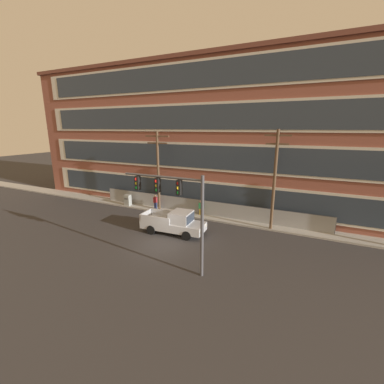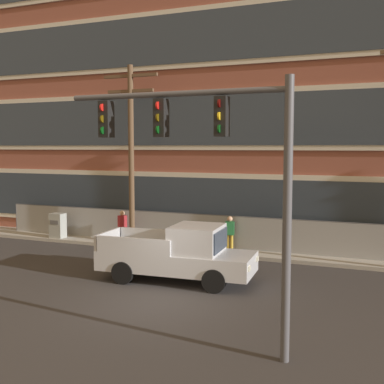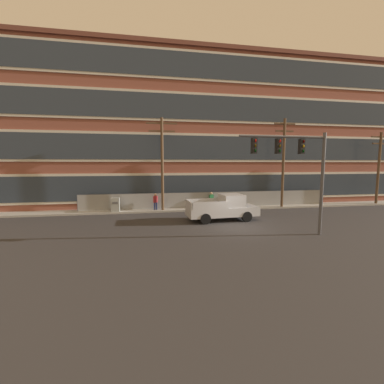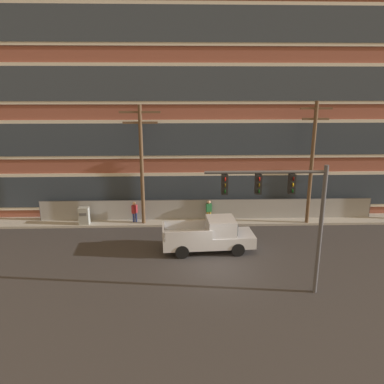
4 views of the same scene
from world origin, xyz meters
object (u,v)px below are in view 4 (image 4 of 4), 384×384
at_px(pickup_truck_silver, 210,236).
at_px(pedestrian_near_cabinet, 209,210).
at_px(electrical_cabinet, 84,217).
at_px(pedestrian_by_fence, 135,211).
at_px(utility_pole_midblock, 312,159).
at_px(traffic_signal_mast, 286,202).
at_px(utility_pole_near_corner, 142,160).

xyz_separation_m(pickup_truck_silver, pedestrian_near_cabinet, (0.28, 4.99, 0.01)).
height_order(pickup_truck_silver, electrical_cabinet, pickup_truck_silver).
bearing_deg(pedestrian_by_fence, pedestrian_near_cabinet, 1.69).
relative_size(electrical_cabinet, pedestrian_by_fence, 0.84).
height_order(utility_pole_midblock, pedestrian_by_fence, utility_pole_midblock).
bearing_deg(pickup_truck_silver, electrical_cabinet, 152.83).
bearing_deg(traffic_signal_mast, utility_pole_near_corner, 127.92).
xyz_separation_m(electrical_cabinet, pedestrian_by_fence, (3.58, 0.34, 0.27)).
distance_m(utility_pole_midblock, electrical_cabinet, 16.67).
height_order(electrical_cabinet, pedestrian_near_cabinet, pedestrian_near_cabinet).
bearing_deg(utility_pole_near_corner, utility_pole_midblock, -1.30).
height_order(traffic_signal_mast, pedestrian_near_cabinet, traffic_signal_mast).
height_order(pickup_truck_silver, utility_pole_midblock, utility_pole_midblock).
relative_size(traffic_signal_mast, pickup_truck_silver, 1.11).
distance_m(utility_pole_near_corner, electrical_cabinet, 5.90).
bearing_deg(pedestrian_near_cabinet, electrical_cabinet, -176.80).
relative_size(traffic_signal_mast, utility_pole_midblock, 0.72).
bearing_deg(traffic_signal_mast, electrical_cabinet, 141.01).
distance_m(utility_pole_midblock, pedestrian_by_fence, 13.16).
height_order(utility_pole_near_corner, utility_pole_midblock, utility_pole_midblock).
bearing_deg(traffic_signal_mast, pedestrian_by_fence, 129.63).
distance_m(traffic_signal_mast, pickup_truck_silver, 6.89).
xyz_separation_m(traffic_signal_mast, electrical_cabinet, (-11.74, 9.50, -3.91)).
bearing_deg(utility_pole_midblock, pedestrian_by_fence, 177.70).
bearing_deg(electrical_cabinet, utility_pole_near_corner, 1.47).
relative_size(utility_pole_near_corner, electrical_cabinet, 6.06).
xyz_separation_m(traffic_signal_mast, pedestrian_by_fence, (-8.15, 9.84, -3.65)).
bearing_deg(pedestrian_near_cabinet, traffic_signal_mast, -74.82).
height_order(utility_pole_near_corner, electrical_cabinet, utility_pole_near_corner).
distance_m(traffic_signal_mast, electrical_cabinet, 15.60).
bearing_deg(utility_pole_midblock, pickup_truck_silver, -149.76).
relative_size(traffic_signal_mast, utility_pole_near_corner, 0.74).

